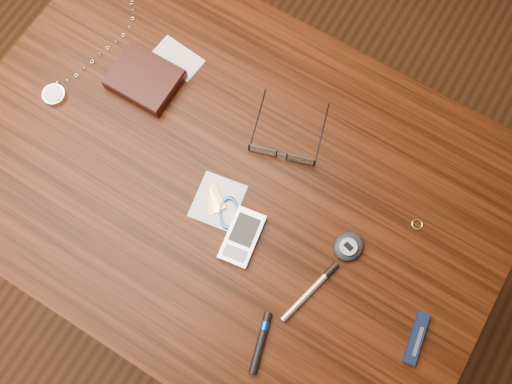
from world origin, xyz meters
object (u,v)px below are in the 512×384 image
at_px(desk, 231,193).
at_px(pocket_watch, 58,91).
at_px(pocket_knife, 416,338).
at_px(pedometer, 349,246).
at_px(notepad_keys, 223,207).
at_px(wallet_and_card, 146,79).
at_px(eyeglasses, 283,152).
at_px(pda_phone, 242,237).
at_px(silver_pen, 314,287).

distance_m(desk, pocket_watch, 0.38).
bearing_deg(desk, pocket_knife, -10.38).
distance_m(pedometer, notepad_keys, 0.23).
distance_m(wallet_and_card, eyeglasses, 0.29).
xyz_separation_m(pda_phone, silver_pen, (0.15, -0.01, -0.00)).
height_order(pocket_knife, silver_pen, pocket_knife).
distance_m(pocket_watch, pda_phone, 0.45).
bearing_deg(wallet_and_card, silver_pen, -20.46).
xyz_separation_m(desk, notepad_keys, (0.02, -0.05, 0.11)).
height_order(wallet_and_card, pocket_watch, wallet_and_card).
bearing_deg(notepad_keys, pda_phone, -26.92).
distance_m(notepad_keys, silver_pen, 0.21).
height_order(eyeglasses, pocket_knife, eyeglasses).
bearing_deg(notepad_keys, pedometer, 13.01).
relative_size(desk, eyeglasses, 6.35).
bearing_deg(pocket_watch, silver_pen, -6.51).
relative_size(pda_phone, silver_pen, 0.80).
distance_m(wallet_and_card, pda_phone, 0.35).
xyz_separation_m(notepad_keys, silver_pen, (0.21, -0.04, 0.00)).
bearing_deg(pda_phone, pedometer, 25.91).
relative_size(pocket_watch, silver_pen, 2.23).
distance_m(pedometer, pocket_knife, 0.18).
bearing_deg(pda_phone, pocket_watch, 172.61).
xyz_separation_m(wallet_and_card, silver_pen, (0.46, -0.17, -0.01)).
xyz_separation_m(pocket_watch, pocket_knife, (0.78, -0.05, -0.00)).
xyz_separation_m(eyeglasses, pedometer, (0.18, -0.09, -0.00)).
relative_size(pedometer, silver_pen, 0.50).
relative_size(desk, pda_phone, 9.53).
distance_m(wallet_and_card, silver_pen, 0.49).
relative_size(pocket_knife, silver_pen, 0.68).
height_order(desk, pda_phone, pda_phone).
height_order(pedometer, silver_pen, pedometer).
bearing_deg(notepad_keys, pocket_watch, 175.76).
relative_size(wallet_and_card, pocket_watch, 0.54).
bearing_deg(silver_pen, wallet_and_card, 159.54).
relative_size(pedometer, notepad_keys, 0.59).
distance_m(eyeglasses, notepad_keys, 0.15).
relative_size(wallet_and_card, pedometer, 2.41).
xyz_separation_m(eyeglasses, pda_phone, (0.02, -0.17, -0.01)).
height_order(wallet_and_card, pda_phone, wallet_and_card).
bearing_deg(eyeglasses, notepad_keys, -105.14).
xyz_separation_m(desk, silver_pen, (0.23, -0.09, 0.11)).
bearing_deg(wallet_and_card, pocket_knife, -13.70).
bearing_deg(pocket_knife, wallet_and_card, 166.30).
bearing_deg(desk, wallet_and_card, 160.71).
relative_size(wallet_and_card, pocket_knife, 1.77).
relative_size(desk, silver_pen, 7.62).
distance_m(desk, pocket_knife, 0.43).
bearing_deg(pda_phone, notepad_keys, 153.08).
xyz_separation_m(pedometer, notepad_keys, (-0.22, -0.05, -0.01)).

